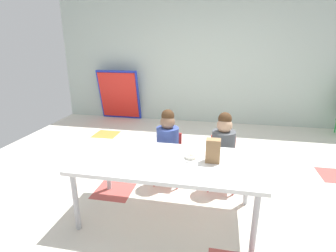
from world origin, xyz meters
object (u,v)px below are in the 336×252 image
(folded_activity_table, at_px, (119,95))
(paper_plate_center_table, at_px, (151,159))
(seated_child_near_camera, at_px, (168,140))
(donut_powdered_on_plate, at_px, (190,157))
(paper_plate_near_edge, at_px, (190,158))
(paper_bag_brown, at_px, (213,151))
(craft_table, at_px, (168,165))
(seated_child_middle_seat, at_px, (223,144))

(folded_activity_table, xyz_separation_m, paper_plate_center_table, (1.57, -3.18, 0.07))
(seated_child_near_camera, distance_m, donut_powdered_on_plate, 0.67)
(seated_child_near_camera, bearing_deg, paper_plate_near_edge, -60.05)
(paper_bag_brown, xyz_separation_m, donut_powdered_on_plate, (-0.21, 0.02, -0.09))
(paper_bag_brown, relative_size, donut_powdered_on_plate, 1.93)
(paper_plate_center_table, bearing_deg, paper_plate_near_edge, 12.60)
(craft_table, xyz_separation_m, folded_activity_table, (-1.72, 3.16, -0.02))
(seated_child_middle_seat, relative_size, paper_bag_brown, 4.17)
(donut_powdered_on_plate, bearing_deg, folded_activity_table, 121.88)
(seated_child_near_camera, xyz_separation_m, folded_activity_table, (-1.60, 2.52, -0.02))
(craft_table, distance_m, donut_powdered_on_plate, 0.23)
(seated_child_near_camera, relative_size, paper_plate_near_edge, 5.10)
(seated_child_near_camera, height_order, paper_plate_near_edge, seated_child_near_camera)
(seated_child_near_camera, bearing_deg, seated_child_middle_seat, -0.00)
(seated_child_middle_seat, xyz_separation_m, paper_bag_brown, (-0.10, -0.60, 0.16))
(paper_bag_brown, xyz_separation_m, paper_plate_near_edge, (-0.21, 0.02, -0.11))
(folded_activity_table, distance_m, paper_plate_near_edge, 3.65)
(craft_table, bearing_deg, donut_powdered_on_plate, 17.12)
(folded_activity_table, bearing_deg, seated_child_near_camera, -57.69)
(seated_child_middle_seat, relative_size, paper_plate_center_table, 5.10)
(seated_child_middle_seat, xyz_separation_m, paper_plate_center_table, (-0.67, -0.66, 0.06))
(craft_table, relative_size, seated_child_middle_seat, 1.86)
(paper_plate_near_edge, bearing_deg, seated_child_near_camera, 119.95)
(seated_child_middle_seat, distance_m, donut_powdered_on_plate, 0.66)
(seated_child_near_camera, distance_m, folded_activity_table, 2.99)
(paper_bag_brown, relative_size, paper_plate_center_table, 1.22)
(seated_child_middle_seat, relative_size, folded_activity_table, 0.84)
(folded_activity_table, distance_m, paper_bag_brown, 3.79)
(folded_activity_table, bearing_deg, seated_child_middle_seat, -48.45)
(folded_activity_table, height_order, paper_bag_brown, folded_activity_table)
(seated_child_near_camera, relative_size, donut_powdered_on_plate, 8.06)
(paper_bag_brown, bearing_deg, craft_table, -174.05)
(craft_table, relative_size, paper_plate_near_edge, 9.49)
(donut_powdered_on_plate, bearing_deg, paper_bag_brown, -5.65)
(seated_child_near_camera, bearing_deg, craft_table, -78.71)
(seated_child_near_camera, height_order, paper_bag_brown, seated_child_near_camera)
(folded_activity_table, xyz_separation_m, paper_plate_near_edge, (1.93, -3.10, 0.07))
(seated_child_middle_seat, xyz_separation_m, paper_plate_near_edge, (-0.31, -0.58, 0.06))
(paper_plate_near_edge, xyz_separation_m, donut_powdered_on_plate, (0.00, 0.00, 0.02))
(folded_activity_table, height_order, donut_powdered_on_plate, folded_activity_table)
(craft_table, bearing_deg, paper_plate_near_edge, 17.12)
(donut_powdered_on_plate, bearing_deg, seated_child_near_camera, 119.95)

